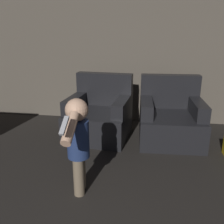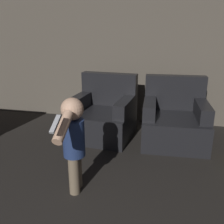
# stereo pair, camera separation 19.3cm
# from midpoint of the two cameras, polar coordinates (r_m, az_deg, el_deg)

# --- Properties ---
(wall_back) EXTENTS (8.40, 0.05, 2.60)m
(wall_back) POSITION_cam_midpoint_polar(r_m,az_deg,el_deg) (4.20, 4.41, 15.39)
(wall_back) COLOR #51493F
(wall_back) RESTS_ON ground_plane
(armchair_left) EXTENTS (0.93, 0.93, 0.89)m
(armchair_left) POSITION_cam_midpoint_polar(r_m,az_deg,el_deg) (3.68, -0.49, -0.80)
(armchair_left) COLOR black
(armchair_left) RESTS_ON ground_plane
(armchair_right) EXTENTS (0.89, 0.89, 0.89)m
(armchair_right) POSITION_cam_midpoint_polar(r_m,az_deg,el_deg) (3.61, 15.53, -1.92)
(armchair_right) COLOR black
(armchair_right) RESTS_ON ground_plane
(person_toddler) EXTENTS (0.21, 0.64, 0.94)m
(person_toddler) POSITION_cam_midpoint_polar(r_m,az_deg,el_deg) (2.33, -6.48, -6.04)
(person_toddler) COLOR brown
(person_toddler) RESTS_ON ground_plane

